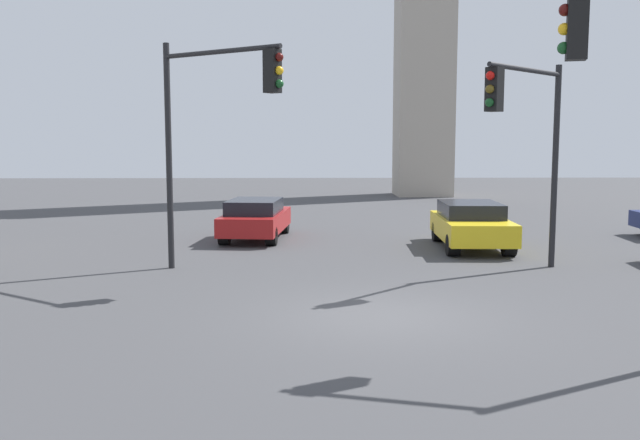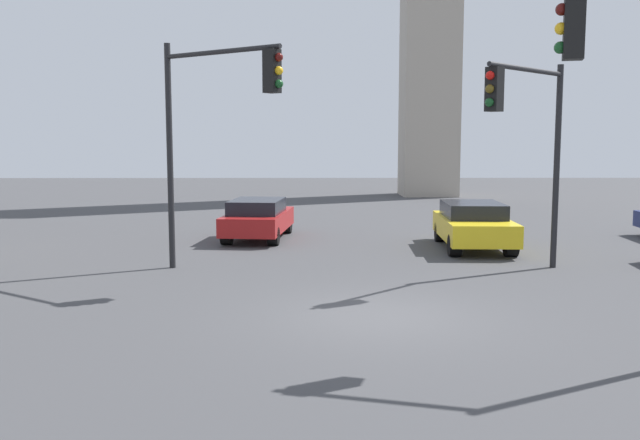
{
  "view_description": "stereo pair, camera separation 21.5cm",
  "coord_description": "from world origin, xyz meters",
  "views": [
    {
      "loc": [
        -1.47,
        -12.93,
        3.39
      ],
      "look_at": [
        -1.11,
        3.85,
        1.43
      ],
      "focal_mm": 38.41,
      "sensor_mm": 36.0,
      "label": 1
    },
    {
      "loc": [
        -1.26,
        -12.94,
        3.39
      ],
      "look_at": [
        -1.11,
        3.85,
        1.43
      ],
      "focal_mm": 38.41,
      "sensor_mm": 36.0,
      "label": 2
    }
  ],
  "objects": [
    {
      "name": "car_4",
      "position": [
        -3.2,
        10.48,
        0.73
      ],
      "size": [
        2.33,
        4.53,
        1.38
      ],
      "rotation": [
        0.0,
        0.0,
        1.47
      ],
      "color": "maroon",
      "rests_on": "ground_plane"
    },
    {
      "name": "traffic_light_2",
      "position": [
        -3.71,
        4.19,
        4.14
      ],
      "size": [
        3.16,
        2.26,
        5.88
      ],
      "rotation": [
        0.0,
        0.0,
        -0.61
      ],
      "color": "black",
      "rests_on": "ground_plane"
    },
    {
      "name": "car_1",
      "position": [
        3.75,
        8.35,
        0.76
      ],
      "size": [
        2.18,
        4.44,
        1.44
      ],
      "rotation": [
        0.0,
        0.0,
        -1.61
      ],
      "color": "yellow",
      "rests_on": "ground_plane"
    },
    {
      "name": "ground_plane",
      "position": [
        0.0,
        0.0,
        0.0
      ],
      "size": [
        97.9,
        97.9,
        0.0
      ],
      "primitive_type": "plane",
      "color": "#424244"
    },
    {
      "name": "traffic_light_1",
      "position": [
        4.0,
        3.94,
        3.81
      ],
      "size": [
        2.62,
        2.59,
        5.34
      ],
      "rotation": [
        0.0,
        0.0,
        -2.36
      ],
      "color": "black",
      "rests_on": "ground_plane"
    }
  ]
}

